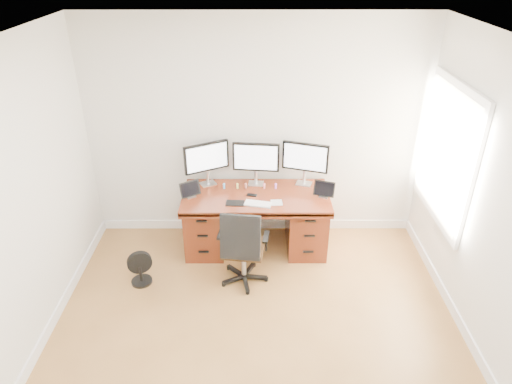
{
  "coord_description": "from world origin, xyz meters",
  "views": [
    {
      "loc": [
        -0.01,
        -2.81,
        3.32
      ],
      "look_at": [
        0.0,
        1.5,
        0.95
      ],
      "focal_mm": 32.0,
      "sensor_mm": 36.0,
      "label": 1
    }
  ],
  "objects_px": {
    "floor_fan": "(140,269)",
    "desk": "(256,219)",
    "monitor_center": "(256,159)",
    "keyboard": "(258,204)",
    "office_chair": "(243,259)"
  },
  "relations": [
    {
      "from": "desk",
      "to": "office_chair",
      "type": "xyz_separation_m",
      "value": [
        -0.14,
        -0.67,
        -0.09
      ]
    },
    {
      "from": "office_chair",
      "to": "monitor_center",
      "type": "height_order",
      "value": "monitor_center"
    },
    {
      "from": "desk",
      "to": "monitor_center",
      "type": "relative_size",
      "value": 3.09
    },
    {
      "from": "floor_fan",
      "to": "keyboard",
      "type": "relative_size",
      "value": 1.32
    },
    {
      "from": "office_chair",
      "to": "keyboard",
      "type": "bearing_deg",
      "value": 76.48
    },
    {
      "from": "desk",
      "to": "floor_fan",
      "type": "xyz_separation_m",
      "value": [
        -1.27,
        -0.68,
        -0.21
      ]
    },
    {
      "from": "desk",
      "to": "monitor_center",
      "type": "height_order",
      "value": "monitor_center"
    },
    {
      "from": "desk",
      "to": "monitor_center",
      "type": "xyz_separation_m",
      "value": [
        -0.0,
        0.24,
        0.68
      ]
    },
    {
      "from": "floor_fan",
      "to": "office_chair",
      "type": "bearing_deg",
      "value": -19.42
    },
    {
      "from": "floor_fan",
      "to": "keyboard",
      "type": "xyz_separation_m",
      "value": [
        1.29,
        0.43,
        0.57
      ]
    },
    {
      "from": "desk",
      "to": "monitor_center",
      "type": "bearing_deg",
      "value": 90.04
    },
    {
      "from": "office_chair",
      "to": "floor_fan",
      "type": "height_order",
      "value": "office_chair"
    },
    {
      "from": "floor_fan",
      "to": "desk",
      "type": "bearing_deg",
      "value": 8.4
    },
    {
      "from": "monitor_center",
      "to": "office_chair",
      "type": "bearing_deg",
      "value": -92.89
    },
    {
      "from": "desk",
      "to": "floor_fan",
      "type": "relative_size",
      "value": 4.32
    }
  ]
}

